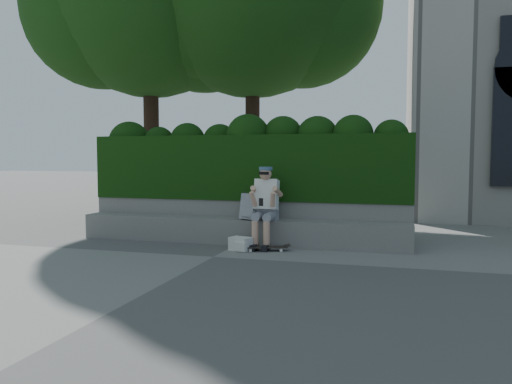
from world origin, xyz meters
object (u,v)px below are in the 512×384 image
(skateboard, at_px, (265,247))
(backpack_plaid, at_px, (250,207))
(person, at_px, (266,203))
(backpack_ground, at_px, (241,244))

(skateboard, height_order, backpack_plaid, backpack_plaid)
(person, relative_size, backpack_plaid, 3.06)
(person, distance_m, backpack_plaid, 0.33)
(skateboard, distance_m, backpack_plaid, 0.87)
(backpack_plaid, bearing_deg, person, -0.52)
(skateboard, xyz_separation_m, backpack_plaid, (-0.41, 0.46, 0.61))
(person, bearing_deg, skateboard, -75.06)
(person, relative_size, skateboard, 1.88)
(backpack_plaid, relative_size, backpack_ground, 1.32)
(person, xyz_separation_m, skateboard, (0.10, -0.38, -0.69))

